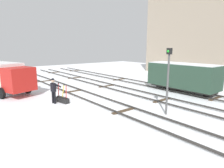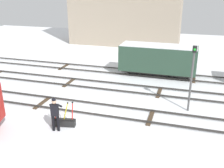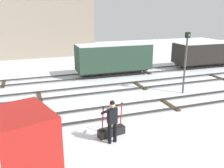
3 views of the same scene
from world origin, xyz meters
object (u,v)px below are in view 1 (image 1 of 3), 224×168
(signal_post, at_px, (168,75))
(freight_car_mid_siding, at_px, (182,76))
(switch_lever_frame, at_px, (62,99))
(rail_worker, at_px, (54,89))
(delivery_truck, at_px, (5,76))

(signal_post, distance_m, freight_car_mid_siding, 6.74)
(switch_lever_frame, height_order, freight_car_mid_siding, freight_car_mid_siding)
(switch_lever_frame, relative_size, rail_worker, 0.78)
(switch_lever_frame, distance_m, delivery_truck, 6.51)
(signal_post, relative_size, freight_car_mid_siding, 0.64)
(rail_worker, xyz_separation_m, freight_car_mid_siding, (3.85, 10.50, 0.42))
(switch_lever_frame, bearing_deg, signal_post, 19.80)
(delivery_truck, bearing_deg, rail_worker, 4.00)
(switch_lever_frame, bearing_deg, delivery_truck, -166.26)
(delivery_truck, bearing_deg, freight_car_mid_siding, 36.29)
(rail_worker, relative_size, delivery_truck, 0.29)
(switch_lever_frame, relative_size, delivery_truck, 0.22)
(delivery_truck, distance_m, freight_car_mid_siding, 15.79)
(freight_car_mid_siding, bearing_deg, delivery_truck, -126.18)
(delivery_truck, relative_size, signal_post, 1.63)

